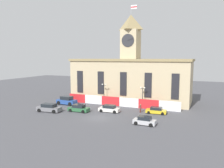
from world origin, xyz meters
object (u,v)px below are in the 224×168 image
Objects in this scene: pedestrian at (140,108)px; street_lamp_far_left at (143,92)px; street_lamp_left at (104,89)px; car_silver_hatch at (145,121)px; car_gray_pickup at (49,108)px; car_green_wagon at (79,108)px; car_blue_van at (67,101)px; car_white_taxi at (109,109)px; car_yellow_coupe at (156,111)px.

street_lamp_far_left is at bearing 111.50° from pedestrian.
pedestrian is (10.99, -4.96, -2.72)m from street_lamp_left.
street_lamp_far_left is at bearing -72.36° from car_silver_hatch.
car_silver_hatch is 0.71× the size of car_gray_pickup.
car_green_wagon reaches higher than car_silver_hatch.
street_lamp_left reaches higher than car_silver_hatch.
pedestrian is (0.95, -4.96, -2.55)m from street_lamp_far_left.
car_green_wagon is 1.19× the size of car_silver_hatch.
car_blue_van is (-6.63, 4.97, 0.25)m from car_green_wagon.
car_gray_pickup is (-17.47, -12.16, -2.73)m from street_lamp_far_left.
car_blue_van is (-12.82, 2.58, 0.27)m from car_white_taxi.
street_lamp_far_left is 21.45m from car_gray_pickup.
pedestrian reaches higher than car_white_taxi.
street_lamp_far_left is 13.89m from car_silver_hatch.
street_lamp_far_left is at bearing 130.48° from car_yellow_coupe.
street_lamp_left is 9.74m from car_blue_van.
car_white_taxi is at bearing -149.95° from pedestrian.
pedestrian is (18.42, 7.19, 0.18)m from car_gray_pickup.
car_green_wagon is at bearing -165.03° from car_yellow_coupe.
street_lamp_left is 10.15m from car_green_wagon.
car_white_taxi is at bearing -167.16° from car_yellow_coupe.
street_lamp_far_left reaches higher than car_gray_pickup.
car_yellow_coupe is (14.28, -4.47, -3.09)m from street_lamp_left.
street_lamp_left is at bearing 52.25° from car_gray_pickup.
car_blue_van reaches higher than car_silver_hatch.
street_lamp_far_left reaches higher than car_green_wagon.
street_lamp_left reaches higher than street_lamp_far_left.
street_lamp_far_left reaches higher than car_yellow_coupe.
pedestrian reaches higher than car_yellow_coupe.
car_green_wagon is at bearing -11.95° from car_silver_hatch.
car_gray_pickup is at bearing -121.41° from street_lamp_left.
car_green_wagon reaches higher than car_white_taxi.
car_blue_van reaches higher than car_white_taxi.
car_blue_van is at bearing 141.24° from car_green_wagon.
street_lamp_far_left reaches higher than car_blue_van.
pedestrian is (-3.28, -0.50, 0.37)m from car_yellow_coupe.
car_gray_pickup is 19.77m from pedestrian.
street_lamp_left reaches higher than car_white_taxi.
street_lamp_left is 12.37m from pedestrian.
car_yellow_coupe is at bearing -46.54° from street_lamp_far_left.
car_blue_van is at bearing 89.02° from car_gray_pickup.
car_green_wagon is (-6.19, -2.39, 0.02)m from car_white_taxi.
street_lamp_left is at bearing -147.75° from car_blue_van.
street_lamp_far_left reaches higher than car_white_taxi.
car_silver_hatch is (14.07, -12.98, -3.03)m from street_lamp_left.
pedestrian is at bearing -174.39° from car_yellow_coupe.
car_yellow_coupe is 0.78× the size of car_gray_pickup.
street_lamp_far_left is 5.66m from pedestrian.
car_blue_van is (-0.71, 7.55, 0.15)m from car_gray_pickup.
car_yellow_coupe is 3.34m from pedestrian.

